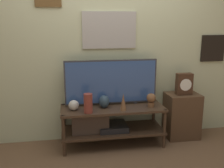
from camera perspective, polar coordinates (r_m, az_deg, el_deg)
ground_plane at (r=3.28m, az=1.00°, el=-15.05°), size 12.00×12.00×0.00m
wall_back at (r=3.45m, az=-0.65°, el=9.98°), size 6.40×0.08×2.70m
media_console at (r=3.38m, az=-1.63°, el=-8.15°), size 1.30×0.48×0.51m
television at (r=3.35m, az=-0.16°, el=0.45°), size 1.19×0.05×0.59m
vase_round_glass at (r=3.23m, az=-8.33°, el=-4.59°), size 0.13×0.13×0.13m
vase_urn_stoneware at (r=3.29m, az=-1.75°, el=-3.82°), size 0.13×0.14×0.16m
vase_tall_ceramic at (r=3.11m, az=-5.21°, el=-4.22°), size 0.10×0.10×0.23m
vase_slim_bronze at (r=3.19m, az=2.47°, el=-3.92°), size 0.08×0.08×0.21m
decorative_bust at (r=3.34m, az=8.51°, el=-3.31°), size 0.12×0.12×0.18m
side_table at (r=3.75m, az=14.93°, el=-6.64°), size 0.44×0.34×0.62m
mantel_clock at (r=3.60m, az=15.43°, el=0.01°), size 0.21×0.11×0.29m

